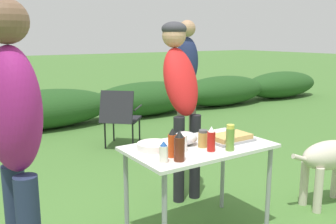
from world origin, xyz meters
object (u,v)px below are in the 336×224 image
object	(u,v)px
food_tray	(231,138)
ketchup_bottle	(211,139)
hot_sauce_bottle	(172,143)
standing_person_in_navy_coat	(15,133)
mayo_bottle	(164,152)
dog	(334,157)
plate_stack	(154,146)
relish_jar	(230,138)
paper_cup_stack	(182,143)
standing_person_with_beanie	(187,68)
standing_person_in_dark_puffer	(180,86)
spice_jar	(203,139)
folding_table	(199,155)
mixing_bowl	(185,138)
camp_chair_green_behind_table	(120,115)
bbq_sauce_bottle	(179,146)

from	to	relation	value
food_tray	ketchup_bottle	bearing A→B (deg)	-158.75
hot_sauce_bottle	standing_person_in_navy_coat	size ratio (longest dim) A/B	0.12
mayo_bottle	dog	distance (m)	1.87
plate_stack	standing_person_in_navy_coat	distance (m)	1.04
food_tray	relish_jar	bearing A→B (deg)	-134.10
standing_person_in_navy_coat	mayo_bottle	bearing A→B (deg)	-100.94
food_tray	paper_cup_stack	distance (m)	0.48
paper_cup_stack	ketchup_bottle	xyz separation A→B (m)	(0.18, -0.12, 0.03)
standing_person_with_beanie	standing_person_in_dark_puffer	bearing A→B (deg)	-88.84
paper_cup_stack	ketchup_bottle	bearing A→B (deg)	-33.08
spice_jar	hot_sauce_bottle	bearing A→B (deg)	-167.50
standing_person_in_dark_puffer	standing_person_with_beanie	bearing A→B (deg)	55.73
spice_jar	standing_person_in_navy_coat	size ratio (longest dim) A/B	0.07
folding_table	hot_sauce_bottle	distance (m)	0.39
standing_person_in_dark_puffer	mixing_bowl	bearing A→B (deg)	-118.55
spice_jar	camp_chair_green_behind_table	size ratio (longest dim) A/B	0.16
mayo_bottle	dog	size ratio (longest dim) A/B	0.15
hot_sauce_bottle	camp_chair_green_behind_table	world-z (taller)	hot_sauce_bottle
folding_table	mixing_bowl	world-z (taller)	mixing_bowl
folding_table	mixing_bowl	size ratio (longest dim) A/B	5.83
relish_jar	bbq_sauce_bottle	size ratio (longest dim) A/B	0.92
relish_jar	standing_person_in_navy_coat	world-z (taller)	standing_person_in_navy_coat
hot_sauce_bottle	camp_chair_green_behind_table	size ratio (longest dim) A/B	0.25
spice_jar	camp_chair_green_behind_table	bearing A→B (deg)	77.44
standing_person_in_navy_coat	folding_table	bearing A→B (deg)	-91.71
plate_stack	bbq_sauce_bottle	world-z (taller)	bbq_sauce_bottle
bbq_sauce_bottle	camp_chair_green_behind_table	xyz separation A→B (m)	(0.90, 2.71, -0.37)
mixing_bowl	ketchup_bottle	distance (m)	0.25
standing_person_in_dark_puffer	standing_person_with_beanie	distance (m)	1.88
food_tray	dog	distance (m)	1.18
paper_cup_stack	spice_jar	world-z (taller)	spice_jar
plate_stack	relish_jar	world-z (taller)	relish_jar
mixing_bowl	bbq_sauce_bottle	xyz separation A→B (m)	(-0.26, -0.30, 0.05)
paper_cup_stack	relish_jar	distance (m)	0.35
camp_chair_green_behind_table	mayo_bottle	bearing A→B (deg)	-67.84
food_tray	standing_person_with_beanie	size ratio (longest dim) A/B	0.20
camp_chair_green_behind_table	food_tray	bearing A→B (deg)	-53.78
standing_person_in_navy_coat	standing_person_with_beanie	size ratio (longest dim) A/B	0.98
paper_cup_stack	standing_person_in_navy_coat	xyz separation A→B (m)	(-1.12, -0.05, 0.25)
hot_sauce_bottle	dog	bearing A→B (deg)	-4.11
paper_cup_stack	mayo_bottle	world-z (taller)	mayo_bottle
relish_jar	spice_jar	distance (m)	0.21
folding_table	bbq_sauce_bottle	world-z (taller)	bbq_sauce_bottle
folding_table	standing_person_in_navy_coat	size ratio (longest dim) A/B	0.63
mixing_bowl	ketchup_bottle	world-z (taller)	ketchup_bottle
camp_chair_green_behind_table	folding_table	bearing A→B (deg)	-60.10
mayo_bottle	standing_person_with_beanie	bearing A→B (deg)	50.93
plate_stack	relish_jar	size ratio (longest dim) A/B	1.30
hot_sauce_bottle	relish_jar	xyz separation A→B (m)	(0.43, -0.10, -0.00)
plate_stack	paper_cup_stack	size ratio (longest dim) A/B	2.11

